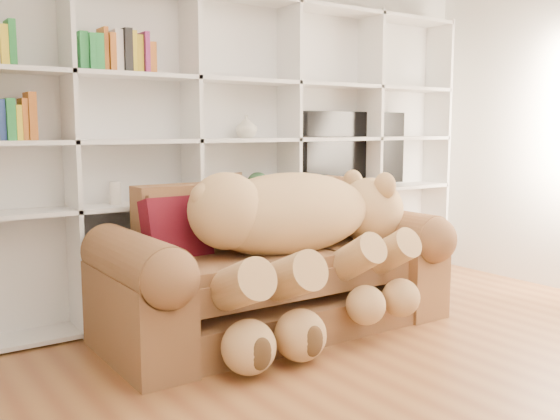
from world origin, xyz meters
TOP-DOWN VIEW (x-y plane):
  - floor at (0.00, 0.00)m, footprint 5.00×5.00m
  - wall_back at (0.00, 2.50)m, footprint 5.00×0.02m
  - bookshelf at (-0.24, 2.36)m, footprint 4.43×0.35m
  - sofa at (-0.15, 1.64)m, footprint 2.40×1.04m
  - teddy_bear at (-0.08, 1.43)m, footprint 1.89×1.01m
  - throw_pillow at (-0.81, 1.80)m, footprint 0.45×0.27m
  - gift_box at (0.62, 1.71)m, footprint 0.34×0.32m
  - tv at (1.21, 2.35)m, footprint 1.13×0.18m
  - picture_frame at (-0.07, 2.30)m, footprint 0.14×0.07m
  - green_vase at (0.14, 2.30)m, footprint 0.18×0.18m
  - figurine_tall at (-1.03, 2.30)m, footprint 0.09×0.09m
  - figurine_short at (-0.77, 2.30)m, footprint 0.08×0.08m
  - snow_globe at (-0.61, 2.30)m, footprint 0.10×0.10m
  - shelf_vase at (0.04, 2.30)m, footprint 0.22×0.22m

SIDE VIEW (x-z plane):
  - floor at x=0.00m, z-range 0.00..0.00m
  - gift_box at x=0.62m, z-range 0.00..0.22m
  - sofa at x=-0.15m, z-range -0.12..0.89m
  - teddy_bear at x=-0.08m, z-range 0.17..1.26m
  - throw_pillow at x=-0.81m, z-range 0.50..0.96m
  - snow_globe at x=-0.61m, z-range 0.87..0.96m
  - figurine_short at x=-0.77m, z-range 0.86..0.97m
  - figurine_tall at x=-1.03m, z-range 0.86..1.02m
  - green_vase at x=0.14m, z-range 0.86..1.04m
  - picture_frame at x=-0.07m, z-range 0.87..1.05m
  - tv at x=1.21m, z-range 0.86..1.53m
  - bookshelf at x=-0.24m, z-range 0.11..2.51m
  - wall_back at x=0.00m, z-range 0.00..2.70m
  - shelf_vase at x=0.04m, z-range 1.31..1.49m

